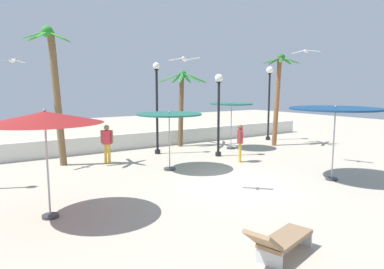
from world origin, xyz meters
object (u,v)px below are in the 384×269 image
at_px(patio_umbrella_0, 45,118).
at_px(patio_umbrella_1, 231,107).
at_px(seagull_0, 185,59).
at_px(seagull_1, 13,61).
at_px(lamp_post_2, 157,100).
at_px(lamp_post_1, 269,90).
at_px(lamp_post_0, 219,104).
at_px(seagull_2, 306,51).
at_px(patio_umbrella_3, 335,111).
at_px(guest_0, 107,140).
at_px(patio_umbrella_2, 169,117).
at_px(palm_tree_0, 55,83).
at_px(lounge_chair_0, 280,240).
at_px(palm_tree_1, 278,88).
at_px(guest_1, 240,139).
at_px(palm_tree_2, 182,96).

distance_m(patio_umbrella_0, patio_umbrella_1, 11.67).
bearing_deg(seagull_0, seagull_1, 121.25).
bearing_deg(lamp_post_2, lamp_post_1, 1.09).
height_order(patio_umbrella_0, lamp_post_0, lamp_post_0).
distance_m(lamp_post_2, seagull_2, 7.27).
height_order(patio_umbrella_3, guest_0, patio_umbrella_3).
bearing_deg(patio_umbrella_1, patio_umbrella_2, -155.80).
bearing_deg(patio_umbrella_1, seagull_1, 174.03).
relative_size(patio_umbrella_0, palm_tree_0, 0.50).
bearing_deg(seagull_2, lounge_chair_0, -143.71).
bearing_deg(lamp_post_1, patio_umbrella_1, -164.27).
bearing_deg(palm_tree_1, lamp_post_2, 167.68).
xyz_separation_m(lounge_chair_0, guest_1, (5.36, 7.19, 0.63)).
height_order(patio_umbrella_1, seagull_0, seagull_0).
bearing_deg(lamp_post_0, patio_umbrella_3, -83.22).
distance_m(patio_umbrella_1, guest_1, 3.61).
bearing_deg(patio_umbrella_2, patio_umbrella_3, -48.49).
relative_size(lamp_post_2, lounge_chair_0, 2.32).
bearing_deg(palm_tree_0, lamp_post_2, 0.11).
bearing_deg(palm_tree_2, guest_1, -91.48).
bearing_deg(patio_umbrella_3, patio_umbrella_2, 131.51).
height_order(lounge_chair_0, seagull_2, seagull_2).
xyz_separation_m(lounge_chair_0, seagull_0, (0.81, 4.68, 3.80)).
height_order(palm_tree_0, lounge_chair_0, palm_tree_0).
relative_size(palm_tree_0, guest_0, 3.40).
bearing_deg(palm_tree_2, patio_umbrella_1, -52.19).
distance_m(palm_tree_2, lamp_post_1, 5.86).
bearing_deg(patio_umbrella_1, lamp_post_0, -146.59).
xyz_separation_m(patio_umbrella_0, patio_umbrella_1, (10.47, 5.16, -0.30)).
xyz_separation_m(palm_tree_0, lamp_post_2, (4.80, 0.01, -0.84)).
height_order(palm_tree_0, guest_0, palm_tree_0).
bearing_deg(patio_umbrella_3, seagull_2, 62.56).
height_order(patio_umbrella_1, patio_umbrella_3, patio_umbrella_3).
relative_size(patio_umbrella_1, guest_1, 1.50).
xyz_separation_m(palm_tree_0, lamp_post_0, (6.97, -2.17, -0.97)).
distance_m(patio_umbrella_2, lamp_post_0, 3.62).
bearing_deg(guest_1, palm_tree_0, 151.33).
xyz_separation_m(lamp_post_1, seagull_2, (-3.94, -5.77, 1.71)).
bearing_deg(patio_umbrella_3, patio_umbrella_1, 80.78).
relative_size(patio_umbrella_0, patio_umbrella_1, 1.13).
relative_size(patio_umbrella_0, lamp_post_0, 0.73).
xyz_separation_m(palm_tree_1, lounge_chair_0, (-10.20, -9.46, -2.91)).
relative_size(patio_umbrella_3, palm_tree_0, 0.55).
bearing_deg(patio_umbrella_3, lounge_chair_0, -153.63).
relative_size(palm_tree_1, guest_1, 3.07).
bearing_deg(guest_0, palm_tree_1, -4.37).
height_order(patio_umbrella_3, guest_1, patio_umbrella_3).
distance_m(palm_tree_1, palm_tree_2, 5.48).
xyz_separation_m(patio_umbrella_0, palm_tree_1, (13.44, 4.62, 0.71)).
bearing_deg(palm_tree_2, patio_umbrella_3, -86.29).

